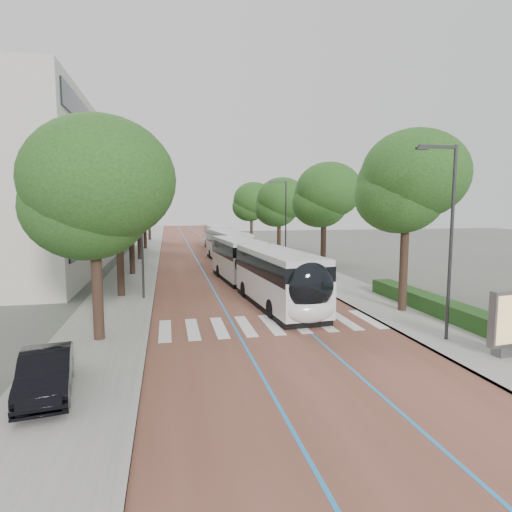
{
  "coord_description": "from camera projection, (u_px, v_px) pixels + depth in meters",
  "views": [
    {
      "loc": [
        -4.59,
        -18.47,
        5.67
      ],
      "look_at": [
        1.14,
        9.1,
        2.4
      ],
      "focal_mm": 30.0,
      "sensor_mm": 36.0,
      "label": 1
    }
  ],
  "objects": [
    {
      "name": "ground",
      "position": [
        272.0,
        331.0,
        19.54
      ],
      "size": [
        160.0,
        160.0,
        0.0
      ],
      "primitive_type": "plane",
      "color": "#51544C",
      "rests_on": "ground"
    },
    {
      "name": "road",
      "position": [
        202.0,
        248.0,
        58.44
      ],
      "size": [
        11.0,
        140.0,
        0.02
      ],
      "primitive_type": "cube",
      "color": "brown",
      "rests_on": "ground"
    },
    {
      "name": "sidewalk_left",
      "position": [
        146.0,
        249.0,
        56.92
      ],
      "size": [
        4.0,
        140.0,
        0.12
      ],
      "primitive_type": "cube",
      "color": "gray",
      "rests_on": "ground"
    },
    {
      "name": "sidewalk_right",
      "position": [
        256.0,
        247.0,
        59.95
      ],
      "size": [
        4.0,
        140.0,
        0.12
      ],
      "primitive_type": "cube",
      "color": "gray",
      "rests_on": "ground"
    },
    {
      "name": "kerb_left",
      "position": [
        160.0,
        249.0,
        57.31
      ],
      "size": [
        0.2,
        140.0,
        0.14
      ],
      "primitive_type": "cube",
      "color": "gray",
      "rests_on": "ground"
    },
    {
      "name": "kerb_right",
      "position": [
        242.0,
        247.0,
        59.57
      ],
      "size": [
        0.2,
        140.0,
        0.14
      ],
      "primitive_type": "cube",
      "color": "gray",
      "rests_on": "ground"
    },
    {
      "name": "zebra_crossing",
      "position": [
        271.0,
        324.0,
        20.55
      ],
      "size": [
        10.55,
        3.6,
        0.01
      ],
      "color": "silver",
      "rests_on": "ground"
    },
    {
      "name": "lane_line_left",
      "position": [
        190.0,
        248.0,
        58.12
      ],
      "size": [
        0.12,
        126.0,
        0.01
      ],
      "primitive_type": "cube",
      "color": "#2780C5",
      "rests_on": "road"
    },
    {
      "name": "lane_line_right",
      "position": [
        214.0,
        248.0,
        58.76
      ],
      "size": [
        0.12,
        126.0,
        0.01
      ],
      "primitive_type": "cube",
      "color": "#2780C5",
      "rests_on": "road"
    },
    {
      "name": "office_building",
      "position": [
        12.0,
        193.0,
        42.03
      ],
      "size": [
        18.11,
        40.0,
        14.0
      ],
      "color": "beige",
      "rests_on": "ground"
    },
    {
      "name": "hedge",
      "position": [
        449.0,
        310.0,
        21.32
      ],
      "size": [
        1.2,
        14.0,
        0.8
      ],
      "primitive_type": "cube",
      "color": "#173D15",
      "rests_on": "sidewalk_right"
    },
    {
      "name": "streetlight_near",
      "position": [
        448.0,
        227.0,
        17.4
      ],
      "size": [
        1.82,
        0.2,
        8.0
      ],
      "color": "#2E2E30",
      "rests_on": "sidewalk_right"
    },
    {
      "name": "streetlight_far",
      "position": [
        284.0,
        215.0,
        41.72
      ],
      "size": [
        1.82,
        0.2,
        8.0
      ],
      "color": "#2E2E30",
      "rests_on": "sidewalk_right"
    },
    {
      "name": "lamp_post_left",
      "position": [
        142.0,
        232.0,
        25.61
      ],
      "size": [
        0.14,
        0.14,
        8.0
      ],
      "primitive_type": "cylinder",
      "color": "#2E2E30",
      "rests_on": "sidewalk_left"
    },
    {
      "name": "trees_left",
      "position": [
        135.0,
        198.0,
        40.25
      ],
      "size": [
        6.46,
        60.71,
        9.49
      ],
      "color": "black",
      "rests_on": "ground"
    },
    {
      "name": "trees_right",
      "position": [
        289.0,
        201.0,
        43.61
      ],
      "size": [
        5.97,
        47.73,
        9.06
      ],
      "color": "black",
      "rests_on": "ground"
    },
    {
      "name": "lead_bus",
      "position": [
        258.0,
        269.0,
        27.69
      ],
      "size": [
        3.97,
        18.54,
        3.2
      ],
      "rotation": [
        0.0,
        0.0,
        0.08
      ],
      "color": "black",
      "rests_on": "ground"
    },
    {
      "name": "bus_queued_0",
      "position": [
        228.0,
        247.0,
        42.79
      ],
      "size": [
        3.25,
        12.52,
        3.2
      ],
      "rotation": [
        0.0,
        0.0,
        0.06
      ],
      "color": "silver",
      "rests_on": "ground"
    },
    {
      "name": "bus_queued_1",
      "position": [
        217.0,
        237.0,
        56.13
      ],
      "size": [
        2.7,
        12.43,
        3.2
      ],
      "rotation": [
        0.0,
        0.0,
        -0.01
      ],
      "color": "silver",
      "rests_on": "ground"
    },
    {
      "name": "ad_panel",
      "position": [
        504.0,
        322.0,
        15.79
      ],
      "size": [
        1.22,
        0.52,
        2.47
      ],
      "rotation": [
        0.0,
        0.0,
        0.12
      ],
      "color": "#59595B",
      "rests_on": "sidewalk_right"
    },
    {
      "name": "parked_car",
      "position": [
        46.0,
        373.0,
        12.61
      ],
      "size": [
        2.03,
        4.16,
        1.31
      ],
      "primitive_type": "imported",
      "rotation": [
        0.0,
        0.0,
        0.17
      ],
      "color": "black",
      "rests_on": "sidewalk_left"
    }
  ]
}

